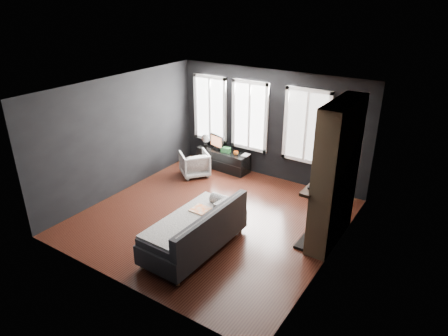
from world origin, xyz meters
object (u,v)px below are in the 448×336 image
Objects in this scene: mug at (236,153)px; mantel_vase at (331,165)px; monitor at (217,141)px; sofa at (194,227)px; media_console at (223,160)px; armchair at (195,163)px; book at (243,150)px.

mantel_vase is (2.82, -1.13, 0.74)m from mug.
sofa is at bearing -45.76° from monitor.
sofa is 16.42× the size of mug.
monitor is at bearing -177.33° from media_console.
armchair is 2.86× the size of book.
media_console is 0.69m from book.
mantel_vase reaches higher than media_console.
monitor is 2.85× the size of mantel_vase.
monitor is (0.18, 0.75, 0.38)m from armchair.
armchair is 1.38× the size of monitor.
book is (0.77, 0.04, -0.10)m from monitor.
armchair is 0.86m from monitor.
armchair is 0.84m from media_console.
mug is 0.18m from book.
book is at bearing 167.94° from armchair.
mantel_vase reaches higher than armchair.
monitor is at bearing -177.15° from book.
monitor is at bearing 119.04° from sofa.
book is (0.95, 0.79, 0.28)m from armchair.
mantel_vase is (2.67, -1.23, 0.69)m from book.
book is 3.02m from mantel_vase.
sofa is at bearing 75.25° from armchair.
armchair reaches higher than media_console.
mantel_vase is at bearing -21.85° from mug.
armchair is 3.93× the size of mantel_vase.
mantel_vase is at bearing 52.66° from sofa.
armchair is 1.27m from book.
monitor is (-0.20, 0.00, 0.48)m from media_console.
book reaches higher than mug.
monitor is 0.78m from book.
armchair is at bearing 128.19° from sofa.
monitor is at bearing -155.22° from armchair.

